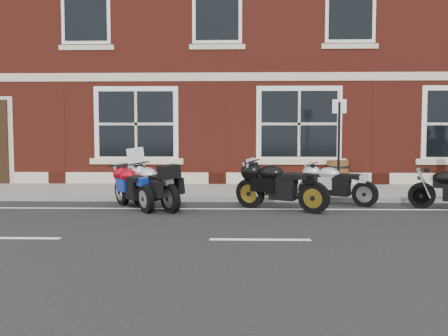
{
  "coord_description": "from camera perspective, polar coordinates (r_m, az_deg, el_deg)",
  "views": [
    {
      "loc": [
        -0.34,
        -10.81,
        1.69
      ],
      "look_at": [
        -0.71,
        1.6,
        0.82
      ],
      "focal_mm": 40.0,
      "sensor_mm": 36.0,
      "label": 1
    }
  ],
  "objects": [
    {
      "name": "kerb",
      "position": [
        12.34,
        3.26,
        -3.58
      ],
      "size": [
        30.0,
        0.16,
        0.12
      ],
      "primitive_type": "cube",
      "color": "slate",
      "rests_on": "ground"
    },
    {
      "name": "moto_sport_red",
      "position": [
        11.34,
        -10.28,
        -1.99
      ],
      "size": [
        1.23,
        1.72,
        0.9
      ],
      "rotation": [
        0.0,
        0.0,
        0.6
      ],
      "color": "black",
      "rests_on": "ground"
    },
    {
      "name": "parking_sign",
      "position": [
        12.68,
        13.0,
        3.08
      ],
      "size": [
        0.34,
        0.09,
        2.4
      ],
      "rotation": [
        0.0,
        0.0,
        -0.2
      ],
      "color": "black",
      "rests_on": "sidewalk"
    },
    {
      "name": "pub_building",
      "position": [
        21.74,
        2.64,
        15.44
      ],
      "size": [
        24.0,
        12.0,
        12.0
      ],
      "primitive_type": "cube",
      "color": "maroon",
      "rests_on": "ground"
    },
    {
      "name": "ground",
      "position": [
        10.95,
        3.46,
        -4.87
      ],
      "size": [
        80.0,
        80.0,
        0.0
      ],
      "primitive_type": "plane",
      "color": "black",
      "rests_on": "ground"
    },
    {
      "name": "sidewalk",
      "position": [
        13.91,
        3.08,
        -2.72
      ],
      "size": [
        30.0,
        3.0,
        0.12
      ],
      "primitive_type": "cube",
      "color": "slate",
      "rests_on": "ground"
    },
    {
      "name": "moto_sport_black",
      "position": [
        10.97,
        6.39,
        -1.87
      ],
      "size": [
        1.97,
        1.24,
        0.99
      ],
      "rotation": [
        0.0,
        0.0,
        1.04
      ],
      "color": "black",
      "rests_on": "ground"
    },
    {
      "name": "moto_sport_silver",
      "position": [
        12.11,
        12.66,
        -1.69
      ],
      "size": [
        1.71,
        1.18,
        0.88
      ],
      "rotation": [
        0.0,
        0.0,
        0.99
      ],
      "color": "black",
      "rests_on": "ground"
    },
    {
      "name": "barrel_planter",
      "position": [
        15.45,
        12.87,
        -0.52
      ],
      "size": [
        0.68,
        0.68,
        0.75
      ],
      "color": "#563D16",
      "rests_on": "sidewalk"
    },
    {
      "name": "moto_touring_silver",
      "position": [
        11.25,
        -8.04,
        -1.83
      ],
      "size": [
        1.38,
        1.69,
        1.35
      ],
      "rotation": [
        0.0,
        0.0,
        0.67
      ],
      "color": "black",
      "rests_on": "ground"
    }
  ]
}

